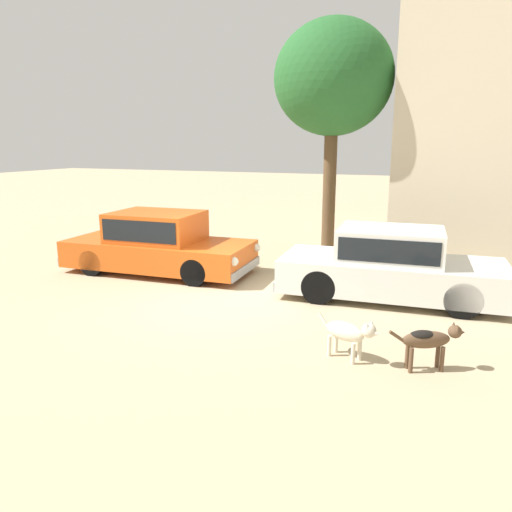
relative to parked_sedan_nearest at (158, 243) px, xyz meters
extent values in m
plane|color=tan|center=(2.34, -1.34, -0.72)|extent=(80.00, 80.00, 0.00)
cube|color=#D15619|center=(0.01, 0.00, -0.26)|extent=(4.56, 2.08, 0.62)
cube|color=#D15619|center=(-0.03, 0.00, 0.40)|extent=(2.14, 1.69, 0.69)
cube|color=black|center=(-0.03, 0.00, 0.41)|extent=(1.97, 1.70, 0.48)
cube|color=#999BA0|center=(2.22, 0.12, -0.46)|extent=(0.22, 1.81, 0.20)
cube|color=#999BA0|center=(-2.19, -0.12, -0.46)|extent=(0.22, 1.81, 0.20)
sphere|color=silver|center=(2.21, 0.86, -0.12)|extent=(0.20, 0.20, 0.20)
sphere|color=silver|center=(2.29, -0.62, -0.12)|extent=(0.20, 0.20, 0.20)
cube|color=red|center=(-2.24, 0.68, -0.10)|extent=(0.05, 0.18, 0.18)
cube|color=red|center=(-2.15, -0.92, -0.10)|extent=(0.05, 0.18, 0.18)
cylinder|color=black|center=(1.31, 0.89, -0.42)|extent=(0.62, 0.23, 0.61)
cylinder|color=black|center=(1.40, -0.75, -0.42)|extent=(0.62, 0.23, 0.61)
cylinder|color=black|center=(-1.37, 0.75, -0.42)|extent=(0.62, 0.23, 0.61)
cylinder|color=black|center=(-1.28, -0.89, -0.42)|extent=(0.62, 0.23, 0.61)
cube|color=silver|center=(5.49, -0.03, -0.24)|extent=(4.46, 2.05, 0.65)
cube|color=silver|center=(5.45, -0.03, 0.40)|extent=(2.10, 1.65, 0.63)
cube|color=black|center=(5.45, -0.03, 0.41)|extent=(1.94, 1.67, 0.44)
cube|color=#999BA0|center=(7.64, 0.11, -0.46)|extent=(0.23, 1.75, 0.20)
cube|color=#999BA0|center=(3.34, -0.17, -0.46)|extent=(0.23, 1.75, 0.20)
sphere|color=silver|center=(7.63, 0.82, -0.10)|extent=(0.20, 0.20, 0.20)
cube|color=red|center=(3.29, 0.60, -0.08)|extent=(0.05, 0.18, 0.18)
cube|color=red|center=(3.39, -0.94, -0.08)|extent=(0.05, 0.18, 0.18)
cylinder|color=black|center=(6.74, 0.84, -0.38)|extent=(0.69, 0.24, 0.67)
cylinder|color=black|center=(6.84, -0.73, -0.38)|extent=(0.69, 0.24, 0.67)
cylinder|color=black|center=(4.14, 0.67, -0.38)|extent=(0.69, 0.24, 0.67)
cylinder|color=black|center=(4.24, -0.90, -0.38)|extent=(0.69, 0.24, 0.67)
cylinder|color=beige|center=(5.45, -3.18, -0.56)|extent=(0.06, 0.06, 0.32)
cylinder|color=beige|center=(5.39, -3.35, -0.56)|extent=(0.06, 0.06, 0.32)
cylinder|color=beige|center=(5.07, -3.04, -0.56)|extent=(0.06, 0.06, 0.32)
cylinder|color=beige|center=(5.01, -3.20, -0.56)|extent=(0.06, 0.06, 0.32)
ellipsoid|color=beige|center=(5.23, -3.19, -0.31)|extent=(0.67, 0.44, 0.28)
sphere|color=beige|center=(5.59, -3.33, -0.19)|extent=(0.21, 0.21, 0.21)
cone|color=beige|center=(5.69, -3.37, -0.20)|extent=(0.15, 0.15, 0.11)
cone|color=beige|center=(5.61, -3.27, -0.10)|extent=(0.09, 0.09, 0.09)
cone|color=beige|center=(5.57, -3.39, -0.10)|extent=(0.09, 0.09, 0.09)
cylinder|color=beige|center=(4.87, -3.05, -0.23)|extent=(0.18, 0.11, 0.20)
cylinder|color=brown|center=(6.51, -3.00, -0.54)|extent=(0.06, 0.06, 0.36)
cylinder|color=brown|center=(6.57, -3.12, -0.54)|extent=(0.06, 0.06, 0.36)
cylinder|color=brown|center=(6.11, -3.19, -0.54)|extent=(0.06, 0.06, 0.36)
cylinder|color=brown|center=(6.17, -3.32, -0.54)|extent=(0.06, 0.06, 0.36)
ellipsoid|color=brown|center=(6.34, -3.16, -0.27)|extent=(0.69, 0.46, 0.25)
ellipsoid|color=black|center=(6.29, -3.18, -0.21)|extent=(0.41, 0.32, 0.14)
sphere|color=brown|center=(6.70, -2.98, -0.17)|extent=(0.18, 0.18, 0.18)
cone|color=brown|center=(6.79, -2.94, -0.18)|extent=(0.14, 0.14, 0.10)
cone|color=brown|center=(6.68, -2.93, -0.09)|extent=(0.09, 0.09, 0.08)
cone|color=brown|center=(6.72, -3.03, -0.09)|extent=(0.09, 0.09, 0.08)
cylinder|color=brown|center=(5.96, -3.34, -0.21)|extent=(0.22, 0.14, 0.17)
cylinder|color=brown|center=(3.42, 3.14, 1.05)|extent=(0.35, 0.35, 3.55)
ellipsoid|color=#235B28|center=(3.42, 3.14, 3.98)|extent=(3.07, 2.76, 2.92)
camera|label=1|loc=(6.51, -9.81, 2.36)|focal=34.17mm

